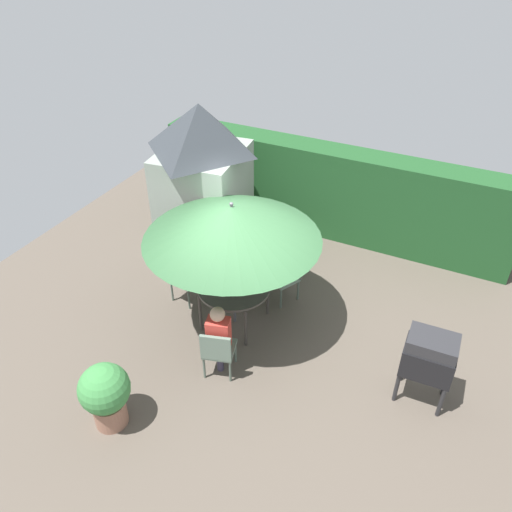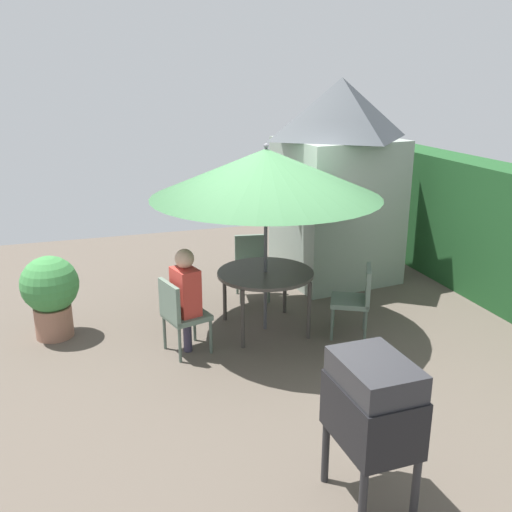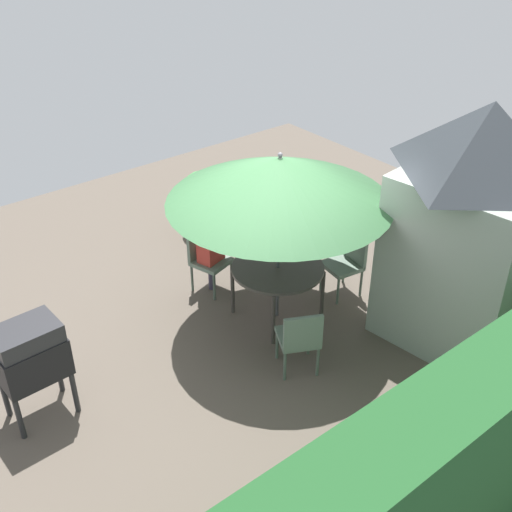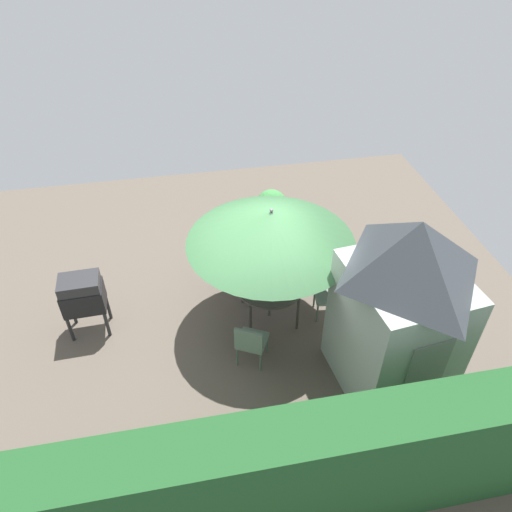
# 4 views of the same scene
# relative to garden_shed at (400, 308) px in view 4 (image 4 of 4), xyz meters

# --- Properties ---
(ground_plane) EXTENTS (11.00, 11.00, 0.00)m
(ground_plane) POSITION_rel_garden_shed_xyz_m (1.97, -1.72, -1.58)
(ground_plane) COLOR brown
(hedge_backdrop) EXTENTS (7.44, 0.68, 1.91)m
(hedge_backdrop) POSITION_rel_garden_shed_xyz_m (1.97, 1.78, -0.62)
(hedge_backdrop) COLOR #1E4C23
(hedge_backdrop) RESTS_ON ground
(garden_shed) EXTENTS (1.76, 1.90, 3.08)m
(garden_shed) POSITION_rel_garden_shed_xyz_m (0.00, 0.00, 0.00)
(garden_shed) COLOR gray
(garden_shed) RESTS_ON ground
(patio_table) EXTENTS (1.21, 1.21, 0.77)m
(patio_table) POSITION_rel_garden_shed_xyz_m (1.54, -1.69, -0.87)
(patio_table) COLOR #47423D
(patio_table) RESTS_ON ground
(patio_umbrella) EXTENTS (2.78, 2.78, 2.36)m
(patio_umbrella) POSITION_rel_garden_shed_xyz_m (1.54, -1.69, 0.43)
(patio_umbrella) COLOR #4C4C51
(patio_umbrella) RESTS_ON ground
(bbq_grill) EXTENTS (0.72, 0.52, 1.20)m
(bbq_grill) POSITION_rel_garden_shed_xyz_m (4.73, -1.94, -0.73)
(bbq_grill) COLOR black
(bbq_grill) RESTS_ON ground
(chair_near_shed) EXTENTS (0.57, 0.58, 0.90)m
(chair_near_shed) POSITION_rel_garden_shed_xyz_m (1.88, -2.84, -1.06)
(chair_near_shed) COLOR slate
(chair_near_shed) RESTS_ON ground
(chair_far_side) EXTENTS (0.62, 0.62, 0.90)m
(chair_far_side) POSITION_rel_garden_shed_xyz_m (2.06, -0.67, -1.06)
(chair_far_side) COLOR slate
(chair_far_side) RESTS_ON ground
(chair_toward_hedge) EXTENTS (0.53, 0.52, 0.90)m
(chair_toward_hedge) POSITION_rel_garden_shed_xyz_m (0.41, -1.51, -1.06)
(chair_toward_hedge) COLOR slate
(chair_toward_hedge) RESTS_ON ground
(potted_plant_by_shed) EXTENTS (0.70, 0.70, 1.04)m
(potted_plant_by_shed) POSITION_rel_garden_shed_xyz_m (0.95, -4.26, -0.98)
(potted_plant_by_shed) COLOR #936651
(potted_plant_by_shed) RESTS_ON ground
(person_in_red) EXTENTS (0.39, 0.33, 1.26)m
(person_in_red) POSITION_rel_garden_shed_xyz_m (1.85, -2.76, -0.79)
(person_in_red) COLOR #CC3D33
(person_in_red) RESTS_ON ground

